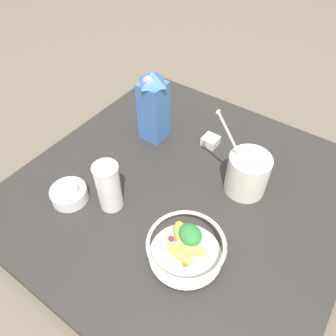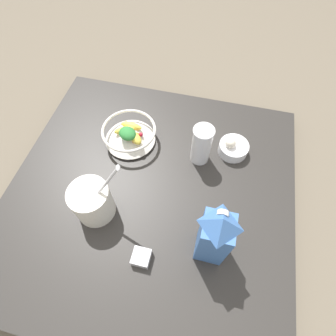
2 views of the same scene
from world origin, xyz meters
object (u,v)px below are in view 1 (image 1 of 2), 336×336
spice_jar (210,141)px  drinking_cup (108,186)px  garlic_bowl (70,194)px  milk_carton (153,106)px  fruit_bowl (186,248)px  yogurt_tub (248,172)px

spice_jar → drinking_cup: bearing=-104.7°
drinking_cup → garlic_bowl: size_ratio=1.49×
milk_carton → spice_jar: milk_carton is taller
spice_jar → garlic_bowl: (-0.21, -0.44, 0.01)m
milk_carton → garlic_bowl: bearing=-94.4°
fruit_bowl → yogurt_tub: yogurt_tub is taller
yogurt_tub → spice_jar: 0.22m
yogurt_tub → milk_carton: bearing=174.1°
drinking_cup → milk_carton: bearing=104.8°
drinking_cup → garlic_bowl: 0.14m
fruit_bowl → milk_carton: (-0.34, 0.32, 0.09)m
fruit_bowl → spice_jar: (-0.16, 0.40, -0.03)m
milk_carton → spice_jar: bearing=21.8°
yogurt_tub → drinking_cup: size_ratio=1.68×
drinking_cup → yogurt_tub: bearing=44.2°
milk_carton → yogurt_tub: size_ratio=0.97×
milk_carton → yogurt_tub: 0.37m
fruit_bowl → yogurt_tub: size_ratio=0.75×
milk_carton → drinking_cup: milk_carton is taller
yogurt_tub → drinking_cup: 0.39m
milk_carton → garlic_bowl: (-0.03, -0.36, -0.10)m
fruit_bowl → spice_jar: fruit_bowl is taller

